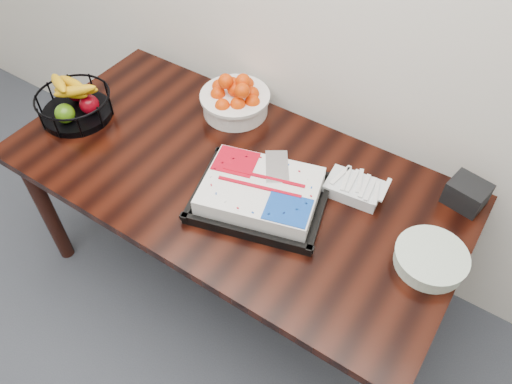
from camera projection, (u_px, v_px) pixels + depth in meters
The scene contains 7 objects.
table at pixel (232, 188), 2.01m from camera, with size 1.80×0.90×0.75m.
cake_tray at pixel (261, 193), 1.81m from camera, with size 0.55×0.48×0.10m.
tangerine_bowl at pixel (235, 97), 2.13m from camera, with size 0.30×0.30×0.19m.
fruit_basket at pixel (74, 103), 2.12m from camera, with size 0.32×0.32×0.17m.
plate_stack at pixel (430, 259), 1.64m from camera, with size 0.24×0.24×0.06m.
fork_bag at pixel (354, 188), 1.85m from camera, with size 0.22×0.15×0.06m.
napkin_box at pixel (467, 194), 1.81m from camera, with size 0.14×0.12×0.10m, color black.
Camera 1 is at (0.82, 0.93, 2.15)m, focal length 35.00 mm.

